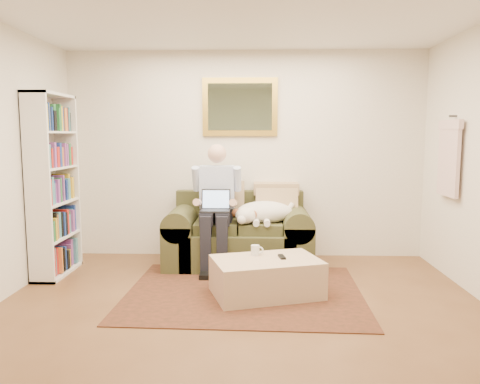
# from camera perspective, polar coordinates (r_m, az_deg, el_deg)

# --- Properties ---
(room_shell) EXTENTS (4.51, 5.00, 2.61)m
(room_shell) POSITION_cam_1_polar(r_m,az_deg,el_deg) (3.82, -0.05, 3.19)
(room_shell) COLOR brown
(room_shell) RESTS_ON ground
(rug) EXTENTS (2.35, 1.91, 0.01)m
(rug) POSITION_cam_1_polar(r_m,az_deg,el_deg) (4.73, 0.51, -12.11)
(rug) COLOR #2F2013
(rug) RESTS_ON room_shell
(sofa) EXTENTS (1.72, 0.87, 1.03)m
(sofa) POSITION_cam_1_polar(r_m,az_deg,el_deg) (5.63, -0.15, -5.92)
(sofa) COLOR #454725
(sofa) RESTS_ON room_shell
(seated_man) EXTENTS (0.57, 0.81, 1.44)m
(seated_man) POSITION_cam_1_polar(r_m,az_deg,el_deg) (5.41, -2.94, -1.87)
(seated_man) COLOR #8C9DD8
(seated_man) RESTS_ON sofa
(laptop) EXTENTS (0.33, 0.26, 0.24)m
(laptop) POSITION_cam_1_polar(r_m,az_deg,el_deg) (5.34, -3.00, -1.60)
(laptop) COLOR black
(laptop) RESTS_ON seated_man
(sleeping_dog) EXTENTS (0.71, 0.44, 0.26)m
(sleeping_dog) POSITION_cam_1_polar(r_m,az_deg,el_deg) (5.47, 3.04, -2.46)
(sleeping_dog) COLOR white
(sleeping_dog) RESTS_ON sofa
(ottoman) EXTENTS (1.15, 0.91, 0.36)m
(ottoman) POSITION_cam_1_polar(r_m,az_deg,el_deg) (4.61, 3.21, -10.34)
(ottoman) COLOR #CDB489
(ottoman) RESTS_ON room_shell
(coffee_mug) EXTENTS (0.08, 0.08, 0.10)m
(coffee_mug) POSITION_cam_1_polar(r_m,az_deg,el_deg) (4.68, 1.87, -7.10)
(coffee_mug) COLOR white
(coffee_mug) RESTS_ON ottoman
(tv_remote) EXTENTS (0.08, 0.16, 0.02)m
(tv_remote) POSITION_cam_1_polar(r_m,az_deg,el_deg) (4.61, 5.12, -7.87)
(tv_remote) COLOR black
(tv_remote) RESTS_ON ottoman
(bookshelf) EXTENTS (0.28, 0.80, 2.00)m
(bookshelf) POSITION_cam_1_polar(r_m,az_deg,el_deg) (5.55, -21.81, 0.76)
(bookshelf) COLOR white
(bookshelf) RESTS_ON room_shell
(wall_mirror) EXTENTS (0.94, 0.04, 0.72)m
(wall_mirror) POSITION_cam_1_polar(r_m,az_deg,el_deg) (5.94, -0.00, 10.32)
(wall_mirror) COLOR gold
(wall_mirror) RESTS_ON room_shell
(hanging_shirt) EXTENTS (0.06, 0.52, 0.90)m
(hanging_shirt) POSITION_cam_1_polar(r_m,az_deg,el_deg) (5.46, 24.13, 4.24)
(hanging_shirt) COLOR beige
(hanging_shirt) RESTS_ON room_shell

